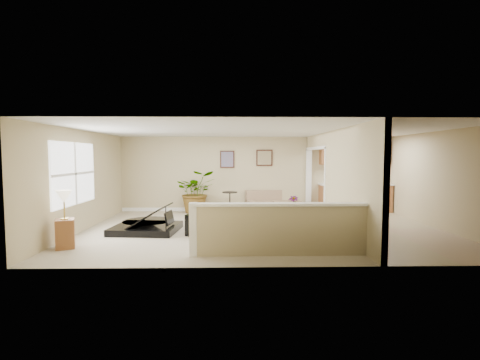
{
  "coord_description": "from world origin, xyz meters",
  "views": [
    {
      "loc": [
        -0.76,
        -8.7,
        1.87
      ],
      "look_at": [
        -0.57,
        0.4,
        1.23
      ],
      "focal_mm": 26.0,
      "sensor_mm": 36.0,
      "label": 1
    }
  ],
  "objects_px": {
    "loveseat": "(273,201)",
    "lamp_stand": "(65,224)",
    "accent_table": "(230,200)",
    "palm_plant": "(196,192)",
    "piano": "(146,206)",
    "piano_bench": "(199,223)",
    "small_plant": "(293,206)"
  },
  "relations": [
    {
      "from": "piano_bench",
      "to": "palm_plant",
      "type": "relative_size",
      "value": 0.52
    },
    {
      "from": "small_plant",
      "to": "lamp_stand",
      "type": "height_order",
      "value": "lamp_stand"
    },
    {
      "from": "piano",
      "to": "palm_plant",
      "type": "height_order",
      "value": "piano"
    },
    {
      "from": "accent_table",
      "to": "palm_plant",
      "type": "xyz_separation_m",
      "value": [
        -1.11,
        0.23,
        0.23
      ]
    },
    {
      "from": "piano",
      "to": "accent_table",
      "type": "distance_m",
      "value": 3.23
    },
    {
      "from": "accent_table",
      "to": "lamp_stand",
      "type": "bearing_deg",
      "value": -128.49
    },
    {
      "from": "piano",
      "to": "small_plant",
      "type": "relative_size",
      "value": 3.43
    },
    {
      "from": "piano_bench",
      "to": "loveseat",
      "type": "bearing_deg",
      "value": 55.61
    },
    {
      "from": "accent_table",
      "to": "lamp_stand",
      "type": "xyz_separation_m",
      "value": [
        -3.29,
        -4.14,
        0.04
      ]
    },
    {
      "from": "lamp_stand",
      "to": "piano",
      "type": "bearing_deg",
      "value": 54.08
    },
    {
      "from": "loveseat",
      "to": "lamp_stand",
      "type": "relative_size",
      "value": 1.6
    },
    {
      "from": "palm_plant",
      "to": "piano",
      "type": "bearing_deg",
      "value": -109.84
    },
    {
      "from": "loveseat",
      "to": "palm_plant",
      "type": "relative_size",
      "value": 1.31
    },
    {
      "from": "small_plant",
      "to": "lamp_stand",
      "type": "xyz_separation_m",
      "value": [
        -5.34,
        -4.14,
        0.25
      ]
    },
    {
      "from": "lamp_stand",
      "to": "palm_plant",
      "type": "bearing_deg",
      "value": 63.44
    },
    {
      "from": "piano_bench",
      "to": "lamp_stand",
      "type": "xyz_separation_m",
      "value": [
        -2.57,
        -1.29,
        0.25
      ]
    },
    {
      "from": "accent_table",
      "to": "palm_plant",
      "type": "height_order",
      "value": "palm_plant"
    },
    {
      "from": "loveseat",
      "to": "piano_bench",
      "type": "bearing_deg",
      "value": -139.23
    },
    {
      "from": "loveseat",
      "to": "accent_table",
      "type": "relative_size",
      "value": 2.64
    },
    {
      "from": "palm_plant",
      "to": "piano_bench",
      "type": "bearing_deg",
      "value": -82.85
    },
    {
      "from": "piano_bench",
      "to": "palm_plant",
      "type": "xyz_separation_m",
      "value": [
        -0.39,
        3.07,
        0.44
      ]
    },
    {
      "from": "small_plant",
      "to": "piano",
      "type": "bearing_deg",
      "value": -149.14
    },
    {
      "from": "accent_table",
      "to": "lamp_stand",
      "type": "height_order",
      "value": "lamp_stand"
    },
    {
      "from": "piano",
      "to": "loveseat",
      "type": "xyz_separation_m",
      "value": [
        3.5,
        2.75,
        -0.25
      ]
    },
    {
      "from": "loveseat",
      "to": "lamp_stand",
      "type": "xyz_separation_m",
      "value": [
        -4.71,
        -4.42,
        0.14
      ]
    },
    {
      "from": "loveseat",
      "to": "accent_table",
      "type": "height_order",
      "value": "loveseat"
    },
    {
      "from": "piano",
      "to": "piano_bench",
      "type": "height_order",
      "value": "piano"
    },
    {
      "from": "accent_table",
      "to": "palm_plant",
      "type": "relative_size",
      "value": 0.49
    },
    {
      "from": "accent_table",
      "to": "lamp_stand",
      "type": "relative_size",
      "value": 0.6
    },
    {
      "from": "piano_bench",
      "to": "palm_plant",
      "type": "distance_m",
      "value": 3.13
    },
    {
      "from": "piano",
      "to": "palm_plant",
      "type": "xyz_separation_m",
      "value": [
        0.97,
        2.7,
        0.07
      ]
    },
    {
      "from": "piano_bench",
      "to": "accent_table",
      "type": "distance_m",
      "value": 2.94
    }
  ]
}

